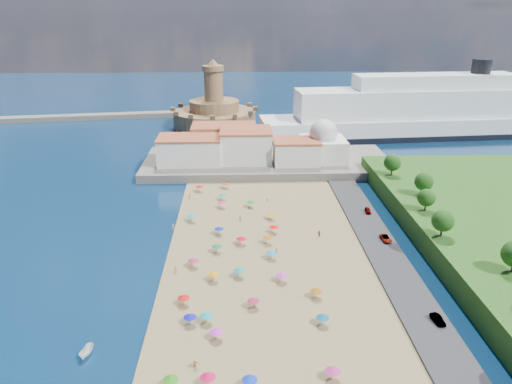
{
  "coord_description": "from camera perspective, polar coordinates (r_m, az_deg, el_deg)",
  "views": [
    {
      "loc": [
        -0.85,
        -103.17,
        56.29
      ],
      "look_at": [
        4.0,
        25.0,
        8.0
      ],
      "focal_mm": 35.0,
      "sensor_mm": 36.0,
      "label": 1
    }
  ],
  "objects": [
    {
      "name": "ground",
      "position": [
        117.53,
        -1.5,
        -7.99
      ],
      "size": [
        700.0,
        700.0,
        0.0
      ],
      "primitive_type": "plane",
      "color": "#071938",
      "rests_on": "ground"
    },
    {
      "name": "terrace",
      "position": [
        184.82,
        1.3,
        3.38
      ],
      "size": [
        90.0,
        36.0,
        3.0
      ],
      "primitive_type": "cube",
      "color": "#59544C",
      "rests_on": "ground"
    },
    {
      "name": "jetty",
      "position": [
        218.53,
        -5.05,
        5.95
      ],
      "size": [
        18.0,
        70.0,
        2.4
      ],
      "primitive_type": "cube",
      "color": "#59544C",
      "rests_on": "ground"
    },
    {
      "name": "breakwater",
      "position": [
        283.84,
        -24.96,
        7.55
      ],
      "size": [
        199.03,
        34.77,
        2.6
      ],
      "primitive_type": "cube",
      "rotation": [
        0.0,
        0.0,
        0.14
      ],
      "color": "#59544C",
      "rests_on": "ground"
    },
    {
      "name": "waterfront_buildings",
      "position": [
        183.34,
        -2.79,
        5.29
      ],
      "size": [
        57.0,
        29.0,
        11.0
      ],
      "color": "silver",
      "rests_on": "terrace"
    },
    {
      "name": "domed_building",
      "position": [
        183.1,
        7.64,
        5.47
      ],
      "size": [
        16.0,
        16.0,
        15.0
      ],
      "color": "silver",
      "rests_on": "terrace"
    },
    {
      "name": "fortress",
      "position": [
        246.48,
        -4.77,
        8.95
      ],
      "size": [
        40.0,
        40.0,
        32.4
      ],
      "color": "#927149",
      "rests_on": "ground"
    },
    {
      "name": "cruise_ship",
      "position": [
        241.05,
        19.42,
        8.41
      ],
      "size": [
        156.43,
        35.39,
        33.9
      ],
      "color": "black",
      "rests_on": "ground"
    },
    {
      "name": "beach_parasols",
      "position": [
        104.12,
        -2.2,
        -10.72
      ],
      "size": [
        31.08,
        117.88,
        2.2
      ],
      "color": "gray",
      "rests_on": "beach"
    },
    {
      "name": "beachgoers",
      "position": [
        116.13,
        -1.95,
        -7.76
      ],
      "size": [
        39.34,
        96.45,
        1.88
      ],
      "color": "tan",
      "rests_on": "beach"
    },
    {
      "name": "parked_cars",
      "position": [
        126.3,
        15.11,
        -5.94
      ],
      "size": [
        2.19,
        56.57,
        1.27
      ],
      "color": "gray",
      "rests_on": "promenade"
    },
    {
      "name": "hillside_trees",
      "position": [
        117.73,
        23.11,
        -4.31
      ],
      "size": [
        12.96,
        109.13,
        7.16
      ],
      "color": "#382314",
      "rests_on": "hillside"
    }
  ]
}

